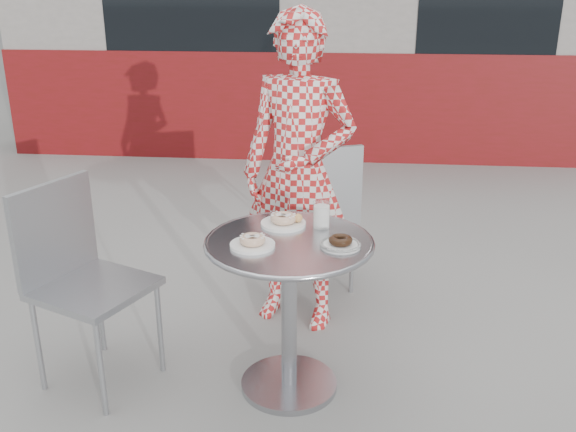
# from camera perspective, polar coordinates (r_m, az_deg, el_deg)

# --- Properties ---
(ground) EXTENTS (60.00, 60.00, 0.00)m
(ground) POSITION_cam_1_polar(r_m,az_deg,el_deg) (2.81, -0.32, -15.16)
(ground) COLOR gray
(ground) RESTS_ON ground
(bistro_table) EXTENTS (0.67, 0.67, 0.68)m
(bistro_table) POSITION_cam_1_polar(r_m,az_deg,el_deg) (2.57, 0.11, -5.56)
(bistro_table) COLOR #B1B1B5
(bistro_table) RESTS_ON ground
(chair_far) EXTENTS (0.51, 0.52, 0.84)m
(chair_far) POSITION_cam_1_polar(r_m,az_deg,el_deg) (3.57, 2.28, -2.28)
(chair_far) COLOR #9FA1A6
(chair_far) RESTS_ON ground
(chair_left) EXTENTS (0.54, 0.54, 0.86)m
(chair_left) POSITION_cam_1_polar(r_m,az_deg,el_deg) (2.85, -16.64, -9.23)
(chair_left) COLOR #9FA1A6
(chair_left) RESTS_ON ground
(seated_person) EXTENTS (0.64, 0.51, 1.53)m
(seated_person) POSITION_cam_1_polar(r_m,az_deg,el_deg) (3.03, 0.94, 3.73)
(seated_person) COLOR red
(seated_person) RESTS_ON ground
(plate_far) EXTENTS (0.19, 0.19, 0.05)m
(plate_far) POSITION_cam_1_polar(r_m,az_deg,el_deg) (2.64, -0.35, -0.41)
(plate_far) COLOR white
(plate_far) RESTS_ON bistro_table
(plate_near) EXTENTS (0.17, 0.17, 0.04)m
(plate_near) POSITION_cam_1_polar(r_m,az_deg,el_deg) (2.44, -3.18, -2.33)
(plate_near) COLOR white
(plate_near) RESTS_ON bistro_table
(plate_checker) EXTENTS (0.16, 0.16, 0.04)m
(plate_checker) POSITION_cam_1_polar(r_m,az_deg,el_deg) (2.45, 4.68, -2.42)
(plate_checker) COLOR white
(plate_checker) RESTS_ON bistro_table
(milk_cup) EXTENTS (0.07, 0.07, 0.11)m
(milk_cup) POSITION_cam_1_polar(r_m,az_deg,el_deg) (2.61, 3.00, 0.06)
(milk_cup) COLOR white
(milk_cup) RESTS_ON bistro_table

